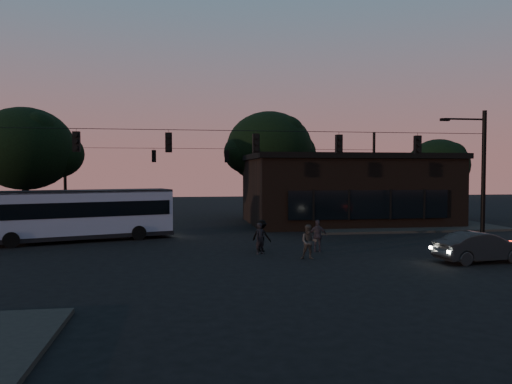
{
  "coord_description": "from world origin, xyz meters",
  "views": [
    {
      "loc": [
        -4.02,
        -21.8,
        4.05
      ],
      "look_at": [
        0.0,
        4.0,
        3.0
      ],
      "focal_mm": 35.0,
      "sensor_mm": 36.0,
      "label": 1
    }
  ],
  "objects": [
    {
      "name": "sidewalk_far_left",
      "position": [
        -14.0,
        14.0,
        0.07
      ],
      "size": [
        14.0,
        10.0,
        0.15
      ],
      "primitive_type": "cube",
      "color": "black",
      "rests_on": "ground"
    },
    {
      "name": "pedestrian_a",
      "position": [
        -0.05,
        2.34,
        0.77
      ],
      "size": [
        0.67,
        0.61,
        1.54
      ],
      "primitive_type": "imported",
      "rotation": [
        0.0,
        0.0,
        0.55
      ],
      "color": "black",
      "rests_on": "ground"
    },
    {
      "name": "pedestrian_d",
      "position": [
        0.15,
        3.1,
        0.81
      ],
      "size": [
        1.19,
        1.12,
        1.61
      ],
      "primitive_type": "imported",
      "rotation": [
        0.0,
        0.0,
        2.46
      ],
      "color": "black",
      "rests_on": "ground"
    },
    {
      "name": "ground",
      "position": [
        0.0,
        0.0,
        0.0
      ],
      "size": [
        120.0,
        120.0,
        0.0
      ],
      "primitive_type": "plane",
      "color": "black",
      "rests_on": "ground"
    },
    {
      "name": "signal_rig_far",
      "position": [
        0.0,
        20.0,
        4.2
      ],
      "size": [
        26.24,
        0.3,
        7.5
      ],
      "color": "black",
      "rests_on": "ground"
    },
    {
      "name": "pedestrian_c",
      "position": [
        2.95,
        2.56,
        0.81
      ],
      "size": [
        1.02,
        0.59,
        1.63
      ],
      "primitive_type": "imported",
      "rotation": [
        0.0,
        0.0,
        2.92
      ],
      "color": "#2A252D",
      "rests_on": "ground"
    },
    {
      "name": "bus",
      "position": [
        -9.73,
        8.56,
        1.67
      ],
      "size": [
        10.83,
        5.65,
        2.98
      ],
      "rotation": [
        0.0,
        0.0,
        0.32
      ],
      "color": "#8186A5",
      "rests_on": "ground"
    },
    {
      "name": "signal_rig_near",
      "position": [
        0.0,
        4.0,
        4.45
      ],
      "size": [
        26.24,
        0.3,
        7.5
      ],
      "color": "black",
      "rests_on": "ground"
    },
    {
      "name": "car",
      "position": [
        9.37,
        -1.41,
        0.68
      ],
      "size": [
        4.27,
        1.84,
        1.37
      ],
      "primitive_type": "imported",
      "rotation": [
        0.0,
        0.0,
        1.67
      ],
      "color": "black",
      "rests_on": "ground"
    },
    {
      "name": "tree_left",
      "position": [
        -14.0,
        13.0,
        5.57
      ],
      "size": [
        6.4,
        6.4,
        8.3
      ],
      "color": "black",
      "rests_on": "ground"
    },
    {
      "name": "pedestrian_b",
      "position": [
        1.95,
        0.56,
        0.8
      ],
      "size": [
        0.92,
        0.8,
        1.61
      ],
      "primitive_type": "imported",
      "rotation": [
        0.0,
        0.0,
        -0.28
      ],
      "color": "#2D2A29",
      "rests_on": "ground"
    },
    {
      "name": "tree_behind",
      "position": [
        4.0,
        22.0,
        6.19
      ],
      "size": [
        7.6,
        7.6,
        9.43
      ],
      "color": "black",
      "rests_on": "ground"
    },
    {
      "name": "tree_right",
      "position": [
        18.0,
        18.0,
        4.63
      ],
      "size": [
        5.2,
        5.2,
        6.86
      ],
      "color": "black",
      "rests_on": "ground"
    },
    {
      "name": "sidewalk_far_right",
      "position": [
        12.0,
        14.0,
        0.07
      ],
      "size": [
        14.0,
        10.0,
        0.15
      ],
      "primitive_type": "cube",
      "color": "black",
      "rests_on": "ground"
    },
    {
      "name": "building",
      "position": [
        9.0,
        15.97,
        2.71
      ],
      "size": [
        15.4,
        10.41,
        5.4
      ],
      "color": "black",
      "rests_on": "ground"
    }
  ]
}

